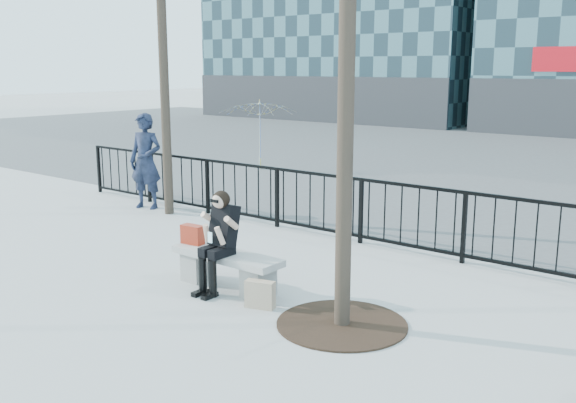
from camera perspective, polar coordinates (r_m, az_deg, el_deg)
The scene contains 10 objects.
ground at distance 8.68m, azimuth -5.41°, elevation -7.65°, with size 120.00×120.00×0.00m, color #A1A19C.
street_surface at distance 21.83m, azimuth 22.98°, elevation 3.33°, with size 60.00×23.00×0.01m, color #474747.
railing at distance 10.80m, azimuth 5.60°, elevation -0.68°, with size 14.00×0.06×1.10m.
tree_grate at distance 7.48m, azimuth 4.81°, elevation -10.79°, with size 1.50×1.50×0.02m, color black.
bench_main at distance 8.58m, azimuth -5.45°, elevation -5.75°, with size 1.65×0.46×0.49m.
seated_woman at distance 8.37m, azimuth -6.26°, elevation -3.59°, with size 0.50×0.64×1.34m.
handbag at distance 8.96m, azimuth -8.49°, elevation -2.92°, with size 0.32×0.15×0.27m, color #A32714.
shopping_bag at distance 7.90m, azimuth -2.50°, elevation -8.26°, with size 0.36×0.13×0.34m, color beige.
standing_man at distance 13.57m, azimuth -12.53°, elevation 3.53°, with size 0.72×0.47×1.97m, color black.
vendor_umbrella at distance 18.32m, azimuth -2.64°, elevation 5.94°, with size 2.18×2.23×2.00m, color yellow.
Camera 1 is at (5.69, -5.87, 2.89)m, focal length 40.00 mm.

